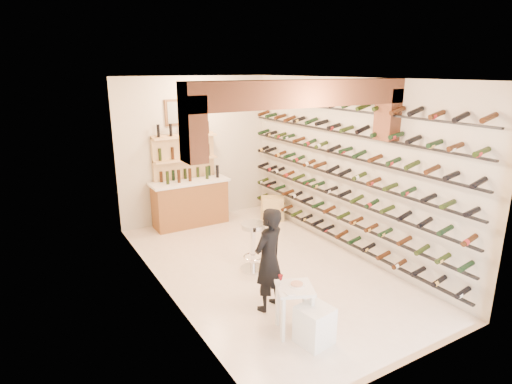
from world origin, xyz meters
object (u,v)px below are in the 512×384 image
Objects in this scene: back_counter at (190,202)px; tasting_table at (294,295)px; person at (269,259)px; wine_rack at (337,171)px; crate_lower at (272,215)px; chrome_barstool at (253,243)px; white_stool at (315,325)px.

tasting_table is (-0.36, -4.45, 0.01)m from back_counter.
person is at bearing -94.94° from back_counter.
crate_lower is (-0.13, 1.95, -1.41)m from wine_rack.
chrome_barstool is (-1.74, 0.04, -1.06)m from wine_rack.
crate_lower is at bearing 64.26° from white_stool.
back_counter reaches higher than white_stool.
white_stool is at bearing -115.74° from crate_lower.
back_counter is at bearing 91.90° from chrome_barstool.
wine_rack is at bearing -1.19° from chrome_barstool.
chrome_barstool is at bearing 99.06° from tasting_table.
crate_lower is at bearing 49.92° from chrome_barstool.
back_counter reaches higher than chrome_barstool.
chrome_barstool is 1.82× the size of crate_lower.
white_stool is 1.12m from person.
chrome_barstool is at bearing -88.10° from back_counter.
back_counter is 3.79m from person.
wine_rack reaches higher than back_counter.
wine_rack reaches higher than person.
wine_rack reaches higher than crate_lower.
wine_rack is 3.25m from white_stool.
wine_rack is at bearing -86.16° from crate_lower.
crate_lower is at bearing 93.84° from wine_rack.
chrome_barstool is at bearing -131.38° from person.
white_stool is at bearing -134.71° from wine_rack.
wine_rack reaches higher than white_stool.
white_stool is (0.10, -0.31, -0.30)m from tasting_table.
back_counter is 2.01× the size of chrome_barstool.
tasting_table is at bearing 65.58° from person.
wine_rack reaches higher than chrome_barstool.
person is at bearing -152.51° from wine_rack.
back_counter is at bearing 124.66° from wine_rack.
person reaches higher than chrome_barstool.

